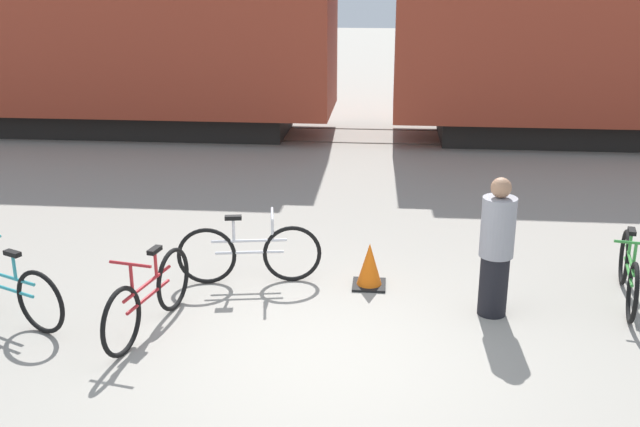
# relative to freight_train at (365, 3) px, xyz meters

# --- Properties ---
(ground_plane) EXTENTS (80.00, 80.00, 0.00)m
(ground_plane) POSITION_rel_freight_train_xyz_m (0.00, -10.03, -2.91)
(ground_plane) COLOR gray
(freight_train) EXTENTS (27.51, 2.83, 5.50)m
(freight_train) POSITION_rel_freight_train_xyz_m (0.00, 0.00, 0.00)
(freight_train) COLOR black
(freight_train) RESTS_ON ground_plane
(rail_near) EXTENTS (39.51, 0.07, 0.01)m
(rail_near) POSITION_rel_freight_train_xyz_m (0.00, -0.72, -2.90)
(rail_near) COLOR #4C4238
(rail_near) RESTS_ON ground_plane
(rail_far) EXTENTS (39.51, 0.07, 0.01)m
(rail_far) POSITION_rel_freight_train_xyz_m (0.00, 0.72, -2.90)
(rail_far) COLOR #4C4238
(rail_far) RESTS_ON ground_plane
(bicycle_green) EXTENTS (0.48, 1.73, 0.84)m
(bicycle_green) POSITION_rel_freight_train_xyz_m (3.39, -8.45, -2.55)
(bicycle_green) COLOR black
(bicycle_green) RESTS_ON ground_plane
(bicycle_silver) EXTENTS (1.73, 0.46, 0.89)m
(bicycle_silver) POSITION_rel_freight_train_xyz_m (-1.02, -8.33, -2.53)
(bicycle_silver) COLOR black
(bicycle_silver) RESTS_ON ground_plane
(bicycle_teal) EXTENTS (1.63, 0.80, 0.88)m
(bicycle_teal) POSITION_rel_freight_train_xyz_m (-3.44, -9.62, -2.53)
(bicycle_teal) COLOR black
(bicycle_teal) RESTS_ON ground_plane
(bicycle_maroon) EXTENTS (0.49, 1.78, 0.89)m
(bicycle_maroon) POSITION_rel_freight_train_xyz_m (-1.85, -9.68, -2.53)
(bicycle_maroon) COLOR black
(bicycle_maroon) RESTS_ON ground_plane
(person_in_grey) EXTENTS (0.37, 0.37, 1.57)m
(person_in_grey) POSITION_rel_freight_train_xyz_m (1.81, -8.94, -2.13)
(person_in_grey) COLOR black
(person_in_grey) RESTS_ON ground_plane
(traffic_cone) EXTENTS (0.40, 0.40, 0.55)m
(traffic_cone) POSITION_rel_freight_train_xyz_m (0.43, -8.31, -2.65)
(traffic_cone) COLOR black
(traffic_cone) RESTS_ON ground_plane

